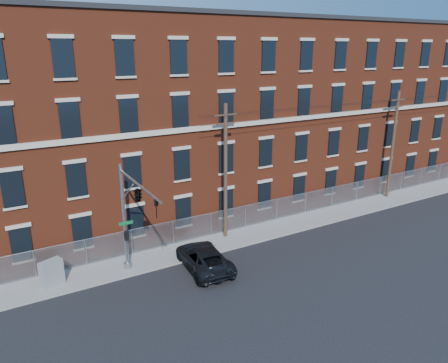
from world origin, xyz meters
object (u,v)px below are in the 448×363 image
at_px(utility_pole_near, 226,170).
at_px(utility_cabinet, 52,273).
at_px(pickup_truck, 204,258).
at_px(traffic_signal_mast, 134,203).

bearing_deg(utility_pole_near, utility_cabinet, -176.12).
relative_size(utility_pole_near, utility_cabinet, 6.20).
height_order(utility_pole_near, pickup_truck, utility_pole_near).
bearing_deg(traffic_signal_mast, utility_cabinet, 150.57).
bearing_deg(utility_cabinet, utility_pole_near, -17.50).
bearing_deg(utility_cabinet, traffic_signal_mast, -50.82).
bearing_deg(pickup_truck, utility_cabinet, -10.93).
distance_m(utility_pole_near, utility_cabinet, 13.33).
height_order(utility_pole_near, utility_cabinet, utility_pole_near).
height_order(pickup_truck, utility_cabinet, utility_cabinet).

